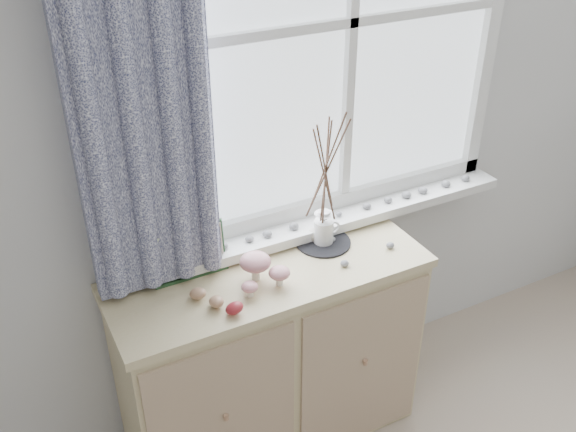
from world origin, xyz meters
The scene contains 8 objects.
sideboard centered at (-0.15, 1.75, 0.43)m, with size 1.20×0.45×0.85m.
botanical_book centered at (-0.42, 1.86, 0.96)m, with size 0.32×0.13×0.22m, color #1C3C1E, non-canonical shape.
toadstool_cluster centered at (-0.21, 1.71, 0.91)m, with size 0.19×0.17×0.11m.
wooden_eggs centered at (-0.40, 1.66, 0.87)m, with size 0.13×0.17×0.06m.
songbird_figurine centered at (0.10, 1.85, 0.88)m, with size 0.12×0.06×0.06m, color silver, non-canonical shape.
crocheted_doily centered at (0.12, 1.82, 0.85)m, with size 0.22×0.22×0.01m, color black.
twig_pitcher centered at (0.12, 1.82, 1.18)m, with size 0.24×0.24×0.58m.
sideboard_pebbles centered at (0.20, 1.72, 0.86)m, with size 0.25×0.19×0.02m.
Camera 1 is at (-0.97, 0.04, 2.24)m, focal length 40.00 mm.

